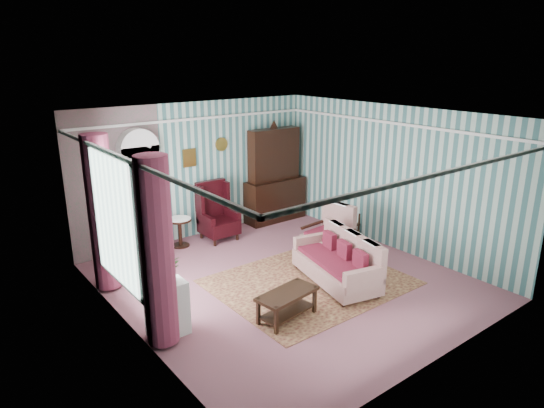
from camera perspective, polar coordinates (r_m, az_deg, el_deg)
floor at (r=8.67m, az=1.60°, el=-9.03°), size 6.00×6.00×0.00m
room_shell at (r=7.76m, az=-2.63°, el=3.58°), size 5.53×6.02×2.91m
bookcase at (r=9.92m, az=-14.99°, el=0.75°), size 0.80×0.28×2.24m
dresser_hutch at (r=11.40m, az=0.38°, el=3.76°), size 1.50×0.56×2.36m
wingback_left at (r=9.64m, az=-15.21°, el=-2.86°), size 0.76×0.80×1.25m
wingback_right at (r=10.38m, az=-6.32°, el=-0.90°), size 0.76×0.80×1.25m
seated_woman at (r=9.65m, az=-15.19°, el=-3.05°), size 0.44×0.40×1.18m
round_side_table at (r=10.22m, az=-10.76°, el=-3.32°), size 0.50×0.50×0.60m
nest_table at (r=10.74m, az=8.80°, el=-2.37°), size 0.45×0.38×0.54m
plant_stand at (r=7.13m, az=-12.21°, el=-12.02°), size 0.55×0.35×0.80m
rug at (r=8.64m, az=4.44°, el=-9.13°), size 3.20×2.60×0.01m
sofa at (r=8.48m, az=7.55°, el=-6.21°), size 1.27×1.96×0.96m
floral_armchair at (r=9.50m, az=6.57°, el=-3.54°), size 0.86×0.94×0.97m
coffee_table at (r=7.44m, az=1.78°, el=-11.85°), size 1.02×0.59×0.44m
potted_plant_a at (r=6.73m, az=-12.62°, el=-7.85°), size 0.42×0.36×0.46m
potted_plant_b at (r=6.94m, az=-12.53°, el=-6.80°), size 0.35×0.32×0.51m
potted_plant_c at (r=6.91m, az=-13.84°, el=-7.59°), size 0.23×0.23×0.39m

